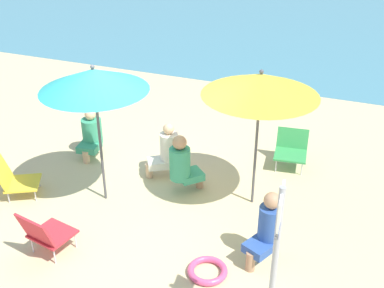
{
  "coord_description": "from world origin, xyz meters",
  "views": [
    {
      "loc": [
        2.89,
        -5.24,
        4.2
      ],
      "look_at": [
        0.46,
        0.82,
        0.7
      ],
      "focal_mm": 44.22,
      "sensor_mm": 36.0,
      "label": 1
    }
  ],
  "objects_px": {
    "umbrella_teal": "(94,80)",
    "person_b": "(267,227)",
    "person_a": "(91,133)",
    "swim_ring": "(207,271)",
    "umbrella_yellow": "(261,85)",
    "warning_sign": "(276,250)",
    "beach_chair_c": "(45,233)",
    "beach_chair_a": "(14,179)",
    "person_d": "(183,164)",
    "person_c": "(166,151)",
    "beach_chair_b": "(291,148)"
  },
  "relations": [
    {
      "from": "person_c",
      "to": "swim_ring",
      "type": "relative_size",
      "value": 1.89
    },
    {
      "from": "umbrella_teal",
      "to": "swim_ring",
      "type": "height_order",
      "value": "umbrella_teal"
    },
    {
      "from": "umbrella_yellow",
      "to": "umbrella_teal",
      "type": "bearing_deg",
      "value": -160.78
    },
    {
      "from": "person_a",
      "to": "swim_ring",
      "type": "distance_m",
      "value": 3.63
    },
    {
      "from": "person_c",
      "to": "beach_chair_a",
      "type": "bearing_deg",
      "value": 3.21
    },
    {
      "from": "umbrella_yellow",
      "to": "person_c",
      "type": "relative_size",
      "value": 2.23
    },
    {
      "from": "umbrella_teal",
      "to": "beach_chair_c",
      "type": "height_order",
      "value": "umbrella_teal"
    },
    {
      "from": "beach_chair_c",
      "to": "person_d",
      "type": "bearing_deg",
      "value": -17.47
    },
    {
      "from": "person_a",
      "to": "warning_sign",
      "type": "relative_size",
      "value": 0.44
    },
    {
      "from": "umbrella_yellow",
      "to": "person_b",
      "type": "height_order",
      "value": "umbrella_yellow"
    },
    {
      "from": "umbrella_teal",
      "to": "person_a",
      "type": "xyz_separation_m",
      "value": [
        -0.93,
        1.12,
        -1.52
      ]
    },
    {
      "from": "person_d",
      "to": "person_c",
      "type": "bearing_deg",
      "value": 94.56
    },
    {
      "from": "umbrella_yellow",
      "to": "beach_chair_b",
      "type": "distance_m",
      "value": 2.11
    },
    {
      "from": "umbrella_yellow",
      "to": "beach_chair_a",
      "type": "bearing_deg",
      "value": -161.07
    },
    {
      "from": "beach_chair_b",
      "to": "beach_chair_c",
      "type": "height_order",
      "value": "beach_chair_c"
    },
    {
      "from": "beach_chair_b",
      "to": "person_d",
      "type": "distance_m",
      "value": 2.04
    },
    {
      "from": "umbrella_yellow",
      "to": "warning_sign",
      "type": "height_order",
      "value": "umbrella_yellow"
    },
    {
      "from": "beach_chair_c",
      "to": "person_a",
      "type": "bearing_deg",
      "value": 30.17
    },
    {
      "from": "swim_ring",
      "to": "person_d",
      "type": "bearing_deg",
      "value": 122.29
    },
    {
      "from": "umbrella_yellow",
      "to": "swim_ring",
      "type": "distance_m",
      "value": 2.52
    },
    {
      "from": "umbrella_teal",
      "to": "warning_sign",
      "type": "bearing_deg",
      "value": -29.58
    },
    {
      "from": "warning_sign",
      "to": "swim_ring",
      "type": "distance_m",
      "value": 1.69
    },
    {
      "from": "beach_chair_c",
      "to": "person_b",
      "type": "relative_size",
      "value": 0.7
    },
    {
      "from": "person_b",
      "to": "swim_ring",
      "type": "xyz_separation_m",
      "value": [
        -0.59,
        -0.52,
        -0.46
      ]
    },
    {
      "from": "beach_chair_c",
      "to": "beach_chair_a",
      "type": "bearing_deg",
      "value": 64.14
    },
    {
      "from": "person_a",
      "to": "warning_sign",
      "type": "bearing_deg",
      "value": 44.95
    },
    {
      "from": "person_a",
      "to": "swim_ring",
      "type": "height_order",
      "value": "person_a"
    },
    {
      "from": "beach_chair_b",
      "to": "warning_sign",
      "type": "height_order",
      "value": "warning_sign"
    },
    {
      "from": "beach_chair_b",
      "to": "swim_ring",
      "type": "relative_size",
      "value": 1.32
    },
    {
      "from": "person_a",
      "to": "person_b",
      "type": "distance_m",
      "value": 3.87
    },
    {
      "from": "umbrella_yellow",
      "to": "warning_sign",
      "type": "bearing_deg",
      "value": -71.27
    },
    {
      "from": "person_d",
      "to": "beach_chair_a",
      "type": "bearing_deg",
      "value": 156.83
    },
    {
      "from": "umbrella_teal",
      "to": "beach_chair_a",
      "type": "relative_size",
      "value": 2.84
    },
    {
      "from": "beach_chair_b",
      "to": "swim_ring",
      "type": "distance_m",
      "value": 3.08
    },
    {
      "from": "person_b",
      "to": "person_d",
      "type": "bearing_deg",
      "value": -98.89
    },
    {
      "from": "umbrella_teal",
      "to": "person_b",
      "type": "relative_size",
      "value": 2.17
    },
    {
      "from": "umbrella_teal",
      "to": "person_a",
      "type": "distance_m",
      "value": 2.1
    },
    {
      "from": "beach_chair_a",
      "to": "person_b",
      "type": "relative_size",
      "value": 0.77
    },
    {
      "from": "person_b",
      "to": "person_c",
      "type": "xyz_separation_m",
      "value": [
        -2.02,
        1.39,
        -0.04
      ]
    },
    {
      "from": "person_b",
      "to": "warning_sign",
      "type": "xyz_separation_m",
      "value": [
        0.33,
        -1.25,
        0.74
      ]
    },
    {
      "from": "beach_chair_c",
      "to": "person_b",
      "type": "xyz_separation_m",
      "value": [
        2.64,
        0.98,
        0.14
      ]
    },
    {
      "from": "warning_sign",
      "to": "umbrella_yellow",
      "type": "bearing_deg",
      "value": 101.62
    },
    {
      "from": "warning_sign",
      "to": "swim_ring",
      "type": "xyz_separation_m",
      "value": [
        -0.93,
        0.72,
        -1.21
      ]
    },
    {
      "from": "umbrella_teal",
      "to": "person_b",
      "type": "xyz_separation_m",
      "value": [
        2.62,
        -0.43,
        -1.43
      ]
    },
    {
      "from": "beach_chair_c",
      "to": "person_d",
      "type": "height_order",
      "value": "person_d"
    },
    {
      "from": "beach_chair_a",
      "to": "beach_chair_c",
      "type": "bearing_deg",
      "value": -65.88
    },
    {
      "from": "umbrella_yellow",
      "to": "beach_chair_a",
      "type": "xyz_separation_m",
      "value": [
        -3.46,
        -1.19,
        -1.61
      ]
    },
    {
      "from": "swim_ring",
      "to": "person_c",
      "type": "bearing_deg",
      "value": 126.79
    },
    {
      "from": "beach_chair_c",
      "to": "person_a",
      "type": "distance_m",
      "value": 2.68
    },
    {
      "from": "swim_ring",
      "to": "umbrella_teal",
      "type": "bearing_deg",
      "value": 154.85
    }
  ]
}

